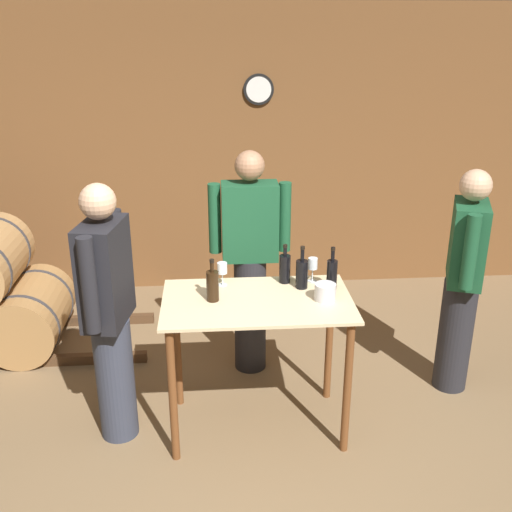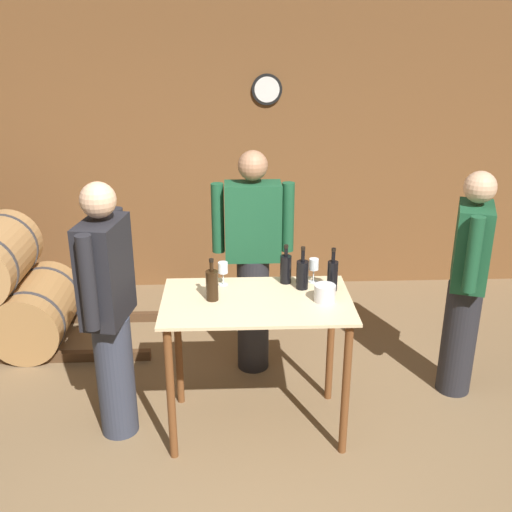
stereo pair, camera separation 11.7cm
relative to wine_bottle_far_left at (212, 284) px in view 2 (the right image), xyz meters
The scene contains 13 objects.
ground_plane 1.22m from the wine_bottle_far_left, 72.70° to the right, with size 14.00×14.00×0.00m, color brown.
back_wall 2.37m from the wine_bottle_far_left, 85.26° to the left, with size 8.40×0.08×2.70m.
tasting_table 0.39m from the wine_bottle_far_left, ahead, with size 1.17×0.70×0.93m.
wine_bottle_far_left is the anchor object (origin of this frame).
wine_bottle_left 0.53m from the wine_bottle_far_left, 26.98° to the left, with size 0.07×0.07×0.26m.
wine_bottle_center 0.59m from the wine_bottle_far_left, 14.27° to the left, with size 0.08×0.08×0.28m.
wine_bottle_right 0.76m from the wine_bottle_far_left, ahead, with size 0.07×0.07×0.28m.
wine_glass_near_left 0.23m from the wine_bottle_far_left, 73.80° to the left, with size 0.06×0.06×0.16m.
wine_glass_near_center 0.70m from the wine_bottle_far_left, 20.15° to the left, with size 0.06×0.06×0.16m.
ice_bucket 0.69m from the wine_bottle_far_left, ahead, with size 0.13×0.13×0.11m.
person_host 0.79m from the wine_bottle_far_left, 69.19° to the left, with size 0.59×0.24×1.70m.
person_visitor_with_scarf 1.77m from the wine_bottle_far_left, 11.40° to the left, with size 0.34×0.56×1.63m.
person_visitor_bearded 0.65m from the wine_bottle_far_left, behind, with size 0.29×0.58×1.69m.
Camera 2 is at (-0.07, -2.71, 2.53)m, focal length 42.00 mm.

